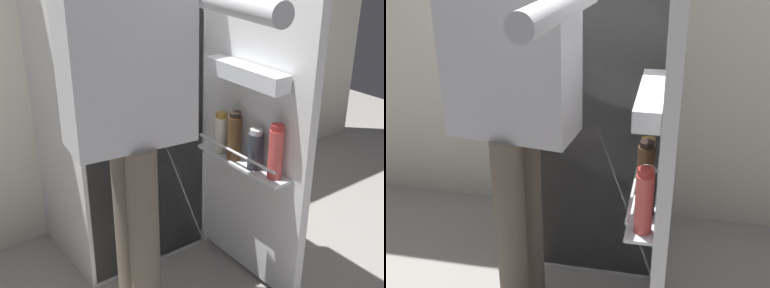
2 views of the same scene
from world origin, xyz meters
TOP-DOWN VIEW (x-y plane):
  - refrigerator at (0.03, 0.48)m, footprint 0.70×1.20m
  - person at (-0.21, -0.00)m, footprint 0.55×0.80m

SIDE VIEW (x-z plane):
  - refrigerator at x=0.03m, z-range 0.00..1.76m
  - person at x=-0.21m, z-range 0.17..1.80m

